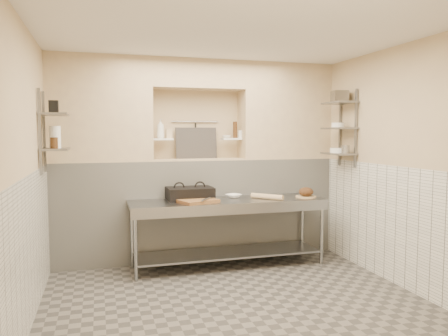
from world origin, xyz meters
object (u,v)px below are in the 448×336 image
object	(u,v)px
bottle_soap	(160,129)
bread_loaf	(306,192)
prep_table	(228,219)
rolling_pin	(267,197)
panini_press	(190,193)
mixing_bowl	(234,196)
jug_left	(55,137)
bowl_alcove	(226,137)
cutting_board	(198,201)

from	to	relation	value
bottle_soap	bread_loaf	bearing A→B (deg)	-18.58
prep_table	rolling_pin	bearing A→B (deg)	-8.93
panini_press	mixing_bowl	distance (m)	0.61
mixing_bowl	jug_left	xyz separation A→B (m)	(-2.24, -0.27, 0.81)
prep_table	bowl_alcove	xyz separation A→B (m)	(0.13, 0.54, 1.09)
panini_press	bread_loaf	bearing A→B (deg)	-10.20
panini_press	bowl_alcove	distance (m)	1.04
mixing_bowl	bottle_soap	xyz separation A→B (m)	(-0.93, 0.41, 0.92)
cutting_board	bowl_alcove	xyz separation A→B (m)	(0.57, 0.66, 0.81)
bottle_soap	jug_left	xyz separation A→B (m)	(-1.31, -0.68, -0.11)
cutting_board	mixing_bowl	xyz separation A→B (m)	(0.56, 0.28, 0.00)
jug_left	prep_table	bearing A→B (deg)	2.99
prep_table	jug_left	bearing A→B (deg)	-177.01
panini_press	bottle_soap	bearing A→B (deg)	129.20
bowl_alcove	mixing_bowl	bearing A→B (deg)	-91.73
mixing_bowl	bowl_alcove	world-z (taller)	bowl_alcove
prep_table	jug_left	distance (m)	2.39
rolling_pin	bottle_soap	bearing A→B (deg)	153.91
cutting_board	mixing_bowl	distance (m)	0.62
bread_loaf	prep_table	bearing A→B (deg)	176.23
bread_loaf	bowl_alcove	size ratio (longest dim) A/B	1.61
bread_loaf	panini_press	bearing A→B (deg)	170.84
rolling_pin	mixing_bowl	bearing A→B (deg)	149.13
panini_press	cutting_board	world-z (taller)	panini_press
cutting_board	bottle_soap	distance (m)	1.21
jug_left	rolling_pin	bearing A→B (deg)	0.64
cutting_board	bread_loaf	xyz separation A→B (m)	(1.53, 0.05, 0.06)
bowl_alcove	jug_left	bearing A→B (deg)	-163.87
bowl_alcove	rolling_pin	bearing A→B (deg)	-58.32
mixing_bowl	jug_left	bearing A→B (deg)	-173.24
panini_press	jug_left	xyz separation A→B (m)	(-1.64, -0.29, 0.76)
cutting_board	bread_loaf	world-z (taller)	bread_loaf
rolling_pin	bowl_alcove	distance (m)	1.08
bottle_soap	jug_left	world-z (taller)	bottle_soap
panini_press	rolling_pin	xyz separation A→B (m)	(1.00, -0.26, -0.05)
panini_press	bowl_alcove	size ratio (longest dim) A/B	4.84
mixing_bowl	bowl_alcove	bearing A→B (deg)	88.27
panini_press	mixing_bowl	xyz separation A→B (m)	(0.61, -0.03, -0.06)
bottle_soap	cutting_board	bearing A→B (deg)	-61.36
cutting_board	bottle_soap	world-z (taller)	bottle_soap
bowl_alcove	bottle_soap	bearing A→B (deg)	178.29
prep_table	bottle_soap	size ratio (longest dim) A/B	9.76
panini_press	jug_left	world-z (taller)	jug_left
cutting_board	rolling_pin	distance (m)	0.95
cutting_board	jug_left	distance (m)	1.88
jug_left	bottle_soap	bearing A→B (deg)	27.45
bread_loaf	mixing_bowl	bearing A→B (deg)	166.88
panini_press	bottle_soap	xyz separation A→B (m)	(-0.33, 0.39, 0.86)
cutting_board	rolling_pin	bearing A→B (deg)	2.31
prep_table	bowl_alcove	bearing A→B (deg)	76.11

